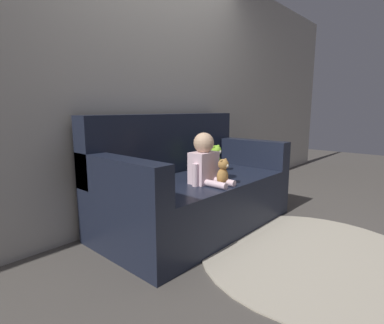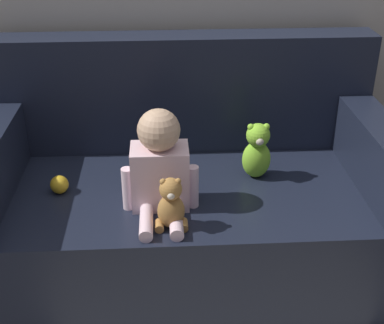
{
  "view_description": "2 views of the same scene",
  "coord_description": "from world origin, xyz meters",
  "px_view_note": "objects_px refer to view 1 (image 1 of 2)",
  "views": [
    {
      "loc": [
        -1.96,
        -1.7,
        1.05
      ],
      "look_at": [
        -0.15,
        -0.07,
        0.62
      ],
      "focal_mm": 28.0,
      "sensor_mm": 36.0,
      "label": 1
    },
    {
      "loc": [
        -0.09,
        -2.02,
        1.64
      ],
      "look_at": [
        0.02,
        -0.01,
        0.56
      ],
      "focal_mm": 50.0,
      "sensor_mm": 36.0,
      "label": 2
    }
  ],
  "objects_px": {
    "couch": "(191,188)",
    "plush_toy_side": "(216,159)",
    "toy_ball": "(155,186)",
    "person_baby": "(205,161)",
    "teddy_bear_brown": "(223,173)"
  },
  "relations": [
    {
      "from": "plush_toy_side",
      "to": "person_baby",
      "type": "bearing_deg",
      "value": -153.24
    },
    {
      "from": "plush_toy_side",
      "to": "toy_ball",
      "type": "bearing_deg",
      "value": -174.19
    },
    {
      "from": "person_baby",
      "to": "plush_toy_side",
      "type": "height_order",
      "value": "person_baby"
    },
    {
      "from": "person_baby",
      "to": "plush_toy_side",
      "type": "xyz_separation_m",
      "value": [
        0.42,
        0.21,
        -0.05
      ]
    },
    {
      "from": "plush_toy_side",
      "to": "toy_ball",
      "type": "distance_m",
      "value": 0.86
    },
    {
      "from": "couch",
      "to": "person_baby",
      "type": "bearing_deg",
      "value": -114.37
    },
    {
      "from": "couch",
      "to": "toy_ball",
      "type": "xyz_separation_m",
      "value": [
        -0.54,
        -0.12,
        0.15
      ]
    },
    {
      "from": "plush_toy_side",
      "to": "toy_ball",
      "type": "height_order",
      "value": "plush_toy_side"
    },
    {
      "from": "person_baby",
      "to": "plush_toy_side",
      "type": "distance_m",
      "value": 0.48
    },
    {
      "from": "person_baby",
      "to": "toy_ball",
      "type": "bearing_deg",
      "value": 163.43
    },
    {
      "from": "plush_toy_side",
      "to": "couch",
      "type": "bearing_deg",
      "value": 173.75
    },
    {
      "from": "couch",
      "to": "toy_ball",
      "type": "bearing_deg",
      "value": -167.38
    },
    {
      "from": "teddy_bear_brown",
      "to": "toy_ball",
      "type": "relative_size",
      "value": 2.78
    },
    {
      "from": "plush_toy_side",
      "to": "teddy_bear_brown",
      "type": "bearing_deg",
      "value": -136.26
    },
    {
      "from": "couch",
      "to": "plush_toy_side",
      "type": "height_order",
      "value": "couch"
    }
  ]
}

